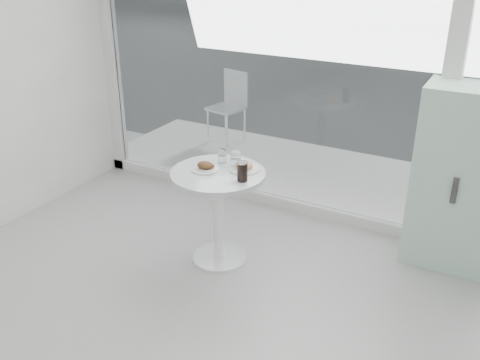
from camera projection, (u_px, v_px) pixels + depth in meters
The scene contains 11 objects.
storefront at pixel (349, 29), 4.24m from camera, with size 5.00×0.14×3.00m.
main_table at pixel (218, 198), 4.10m from camera, with size 0.72×0.72×0.77m.
patio_deck at pixel (353, 182), 5.61m from camera, with size 5.60×1.60×0.05m, color silver.
mint_cabinet at pixel (459, 179), 4.03m from camera, with size 0.66×0.46×1.43m.
patio_chair at pixel (230, 102), 6.49m from camera, with size 0.45×0.45×0.87m.
car_white at pixel (436, 3), 15.01m from camera, with size 1.58×3.94×1.34m, color silver.
plate_fritter at pixel (206, 167), 4.03m from camera, with size 0.21×0.21×0.07m.
plate_donut at pixel (244, 167), 4.04m from camera, with size 0.23×0.23×0.06m.
water_tumbler_a at pixel (222, 157), 4.15m from camera, with size 0.07×0.07×0.11m.
water_tumbler_b at pixel (235, 160), 4.06m from camera, with size 0.08×0.08×0.13m.
cola_glass at pixel (242, 172), 3.83m from camera, with size 0.08×0.08×0.15m.
Camera 1 is at (1.42, -1.23, 2.38)m, focal length 40.00 mm.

